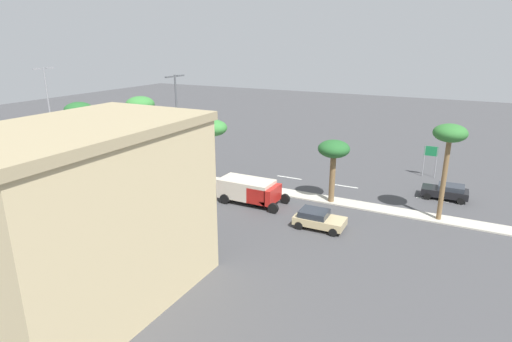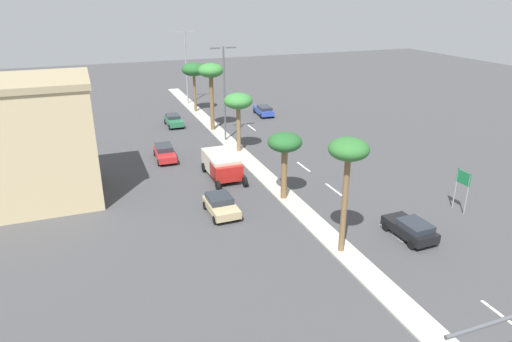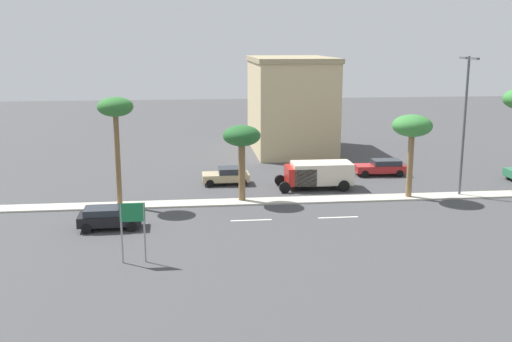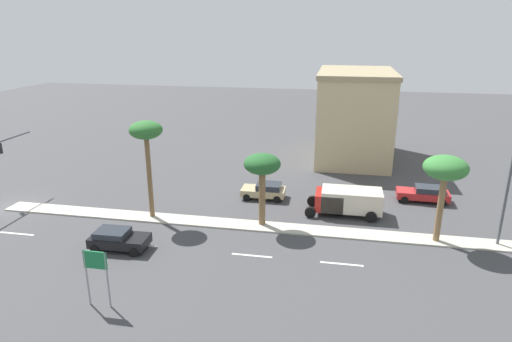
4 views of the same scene
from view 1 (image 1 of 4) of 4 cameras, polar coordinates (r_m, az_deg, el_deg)
ground_plane at (r=41.12m, az=2.60°, el=-2.75°), size 160.00×160.00×0.00m
median_curb at (r=44.76m, az=-6.59°, el=-1.08°), size 1.80×70.87×0.12m
lane_stripe_outboard at (r=42.21m, az=22.75°, el=-3.59°), size 0.20×2.80×0.01m
lane_stripe_inboard at (r=43.43m, az=11.84°, el=-2.00°), size 0.20×2.80×0.01m
lane_stripe_trailing at (r=45.25m, az=4.53°, el=-0.88°), size 0.20×2.80×0.01m
lane_stripe_left at (r=52.55m, az=-10.64°, el=1.46°), size 0.20×2.80×0.01m
directional_road_sign at (r=48.40m, az=22.56°, el=2.00°), size 0.10×1.36×3.37m
commercial_building at (r=24.17m, az=-21.94°, el=-5.91°), size 13.21×8.34×10.11m
palm_tree_far at (r=35.73m, az=24.73°, el=4.11°), size 2.55×2.55×7.85m
palm_tree_near at (r=37.45m, az=10.48°, el=2.62°), size 2.79×2.79×5.66m
palm_tree_center at (r=42.99m, az=-5.92°, el=5.58°), size 3.01×3.01×6.32m
palm_tree_mid at (r=47.78m, az=-15.38°, el=8.27°), size 3.09×3.09×8.19m
palm_tree_rear at (r=55.28m, az=-22.87°, el=7.53°), size 3.36×3.36×6.90m
street_lamp_rear at (r=45.05m, az=-10.62°, el=7.03°), size 2.90×0.24×10.61m
street_lamp_trailing at (r=59.56m, az=-26.25°, el=8.10°), size 2.90×0.24×10.79m
sedan_blue_far at (r=58.40m, az=-12.54°, el=3.69°), size 2.17×4.58×1.39m
sedan_red_leading at (r=38.36m, az=-12.73°, el=-3.47°), size 2.07×4.52×1.41m
sedan_green_trailing at (r=48.91m, az=-21.33°, el=0.27°), size 1.93×4.08×1.40m
sedan_black_near at (r=42.64m, az=24.33°, el=-2.51°), size 2.14×4.05×1.41m
sedan_tan_left at (r=33.38m, az=8.42°, el=-6.43°), size 2.16×3.92×1.41m
box_truck at (r=37.75m, az=-0.59°, el=-2.61°), size 2.78×6.11×2.14m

